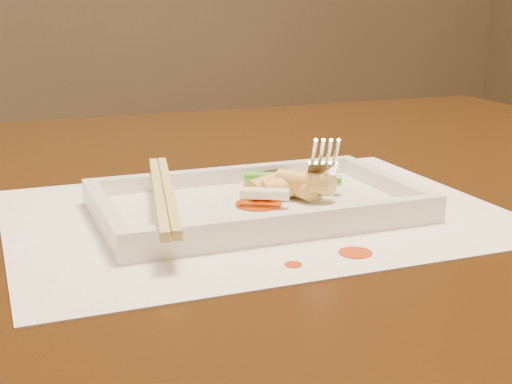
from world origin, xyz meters
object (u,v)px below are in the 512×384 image
object	(u,v)px
placemat	(256,214)
fork	(324,107)
chopstick_a	(158,193)
plate_base	(256,208)
table	(144,297)

from	to	relation	value
placemat	fork	size ratio (longest dim) A/B	2.86
chopstick_a	fork	size ratio (longest dim) A/B	1.54
plate_base	chopstick_a	xyz separation A→B (m)	(-0.08, -0.00, 0.02)
table	chopstick_a	size ratio (longest dim) A/B	6.47
plate_base	fork	world-z (taller)	fork
plate_base	chopstick_a	bearing A→B (deg)	-180.00
table	plate_base	bearing A→B (deg)	-51.24
table	placemat	xyz separation A→B (m)	(0.08, -0.10, 0.10)
fork	plate_base	bearing A→B (deg)	-165.58
table	chopstick_a	bearing A→B (deg)	-92.68
table	chopstick_a	xyz separation A→B (m)	(-0.00, -0.10, 0.13)
placemat	plate_base	xyz separation A→B (m)	(0.00, -0.00, 0.00)
table	placemat	world-z (taller)	placemat
placemat	fork	distance (m)	0.11
plate_base	chopstick_a	world-z (taller)	chopstick_a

